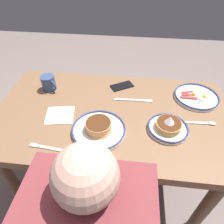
% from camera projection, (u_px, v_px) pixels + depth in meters
% --- Properties ---
extents(ground_plane, '(6.00, 6.00, 0.00)m').
position_uv_depth(ground_plane, '(112.00, 179.00, 1.62)').
color(ground_plane, '#71625D').
extents(dining_table, '(1.35, 0.76, 0.75)m').
position_uv_depth(dining_table, '(112.00, 125.00, 1.19)').
color(dining_table, brown).
rests_on(dining_table, ground_plane).
extents(plate_near_main, '(0.27, 0.27, 0.04)m').
position_uv_depth(plate_near_main, '(196.00, 96.00, 1.21)').
color(plate_near_main, white).
rests_on(plate_near_main, dining_table).
extents(plate_center_pancakes, '(0.21, 0.21, 0.09)m').
position_uv_depth(plate_center_pancakes, '(168.00, 127.00, 1.01)').
color(plate_center_pancakes, silver).
rests_on(plate_center_pancakes, dining_table).
extents(plate_far_companion, '(0.28, 0.28, 0.06)m').
position_uv_depth(plate_far_companion, '(99.00, 128.00, 1.00)').
color(plate_far_companion, silver).
rests_on(plate_far_companion, dining_table).
extents(coffee_mug, '(0.11, 0.09, 0.09)m').
position_uv_depth(coffee_mug, '(49.00, 83.00, 1.25)').
color(coffee_mug, '#334772').
rests_on(coffee_mug, dining_table).
extents(cell_phone, '(0.16, 0.14, 0.01)m').
position_uv_depth(cell_phone, '(122.00, 86.00, 1.30)').
color(cell_phone, black).
rests_on(cell_phone, dining_table).
extents(paper_napkin, '(0.17, 0.16, 0.00)m').
position_uv_depth(paper_napkin, '(60.00, 115.00, 1.10)').
color(paper_napkin, white).
rests_on(paper_napkin, dining_table).
extents(fork_near, '(0.18, 0.04, 0.01)m').
position_uv_depth(fork_near, '(47.00, 148.00, 0.93)').
color(fork_near, silver).
rests_on(fork_near, dining_table).
extents(butter_knife, '(0.23, 0.03, 0.01)m').
position_uv_depth(butter_knife, '(133.00, 100.00, 1.20)').
color(butter_knife, silver).
rests_on(butter_knife, dining_table).
extents(tea_spoon, '(0.19, 0.03, 0.01)m').
position_uv_depth(tea_spoon, '(203.00, 123.00, 1.05)').
color(tea_spoon, silver).
rests_on(tea_spoon, dining_table).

